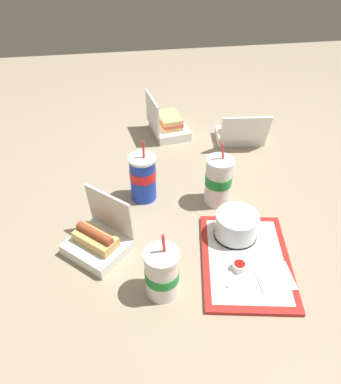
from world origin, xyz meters
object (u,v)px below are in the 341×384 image
object	(u,v)px
soda_cup_back	(218,181)
food_tray	(246,260)
soda_cup_left	(143,178)
cake_container	(236,226)
ketchup_cup	(239,266)
clamshell_sandwich_front	(168,125)
plastic_fork	(232,272)
soda_cup_front	(162,273)
clamshell_hotdog_left	(240,133)
clamshell_hotdog_corner	(98,241)

from	to	relation	value
soda_cup_back	food_tray	bearing A→B (deg)	-176.54
food_tray	soda_cup_left	size ratio (longest dim) A/B	1.78
cake_container	food_tray	bearing A→B (deg)	-177.45
ketchup_cup	clamshell_sandwich_front	distance (m)	0.83
cake_container	plastic_fork	world-z (taller)	cake_container
ketchup_cup	soda_cup_front	xyz separation A→B (m)	(-0.03, 0.23, 0.05)
plastic_fork	soda_cup_back	xyz separation A→B (m)	(0.33, -0.04, 0.08)
food_tray	cake_container	world-z (taller)	cake_container
soda_cup_front	food_tray	bearing A→B (deg)	-75.87
clamshell_sandwich_front	soda_cup_front	size ratio (longest dim) A/B	1.01
cake_container	soda_cup_back	bearing A→B (deg)	3.96
ketchup_cup	clamshell_sandwich_front	bearing A→B (deg)	5.94
ketchup_cup	clamshell_hotdog_left	distance (m)	0.75
ketchup_cup	soda_cup_left	bearing A→B (deg)	31.82
ketchup_cup	clamshell_sandwich_front	xyz separation A→B (m)	(0.82, 0.09, 0.02)
food_tray	cake_container	distance (m)	0.11
clamshell_sandwich_front	food_tray	bearing A→B (deg)	-171.37
clamshell_hotdog_left	soda_cup_back	xyz separation A→B (m)	(-0.39, 0.20, 0.05)
cake_container	clamshell_sandwich_front	size ratio (longest dim) A/B	0.64
plastic_fork	soda_cup_front	bearing A→B (deg)	125.82
cake_container	plastic_fork	distance (m)	0.16
ketchup_cup	food_tray	bearing A→B (deg)	-43.49
cake_container	soda_cup_front	world-z (taller)	soda_cup_front
plastic_fork	clamshell_sandwich_front	distance (m)	0.84
plastic_fork	soda_cup_back	distance (m)	0.34
food_tray	clamshell_sandwich_front	xyz separation A→B (m)	(0.79, 0.12, 0.04)
food_tray	soda_cup_back	bearing A→B (deg)	3.46
clamshell_sandwich_front	soda_cup_back	world-z (taller)	soda_cup_back
plastic_fork	clamshell_hotdog_left	distance (m)	0.76
cake_container	soda_cup_left	size ratio (longest dim) A/B	0.59
clamshell_hotdog_left	soda_cup_left	size ratio (longest dim) A/B	0.94
food_tray	plastic_fork	xyz separation A→B (m)	(-0.05, 0.06, 0.01)
clamshell_sandwich_front	soda_cup_back	xyz separation A→B (m)	(-0.50, -0.10, 0.05)
ketchup_cup	plastic_fork	bearing A→B (deg)	112.13
clamshell_hotdog_corner	ketchup_cup	bearing A→B (deg)	-110.46
soda_cup_left	plastic_fork	bearing A→B (deg)	-151.43
food_tray	soda_cup_back	world-z (taller)	soda_cup_back
ketchup_cup	clamshell_hotdog_corner	size ratio (longest dim) A/B	0.17
cake_container	clamshell_hotdog_left	world-z (taller)	clamshell_hotdog_left
food_tray	ketchup_cup	xyz separation A→B (m)	(-0.04, 0.03, 0.02)
clamshell_sandwich_front	soda_cup_left	world-z (taller)	soda_cup_left
plastic_fork	clamshell_sandwich_front	size ratio (longest dim) A/B	0.52
plastic_fork	soda_cup_back	world-z (taller)	soda_cup_back
cake_container	clamshell_sandwich_front	distance (m)	0.70
clamshell_sandwich_front	soda_cup_back	bearing A→B (deg)	-168.46
clamshell_hotdog_left	soda_cup_front	world-z (taller)	soda_cup_front
food_tray	plastic_fork	bearing A→B (deg)	128.22
plastic_fork	clamshell_sandwich_front	bearing A→B (deg)	34.36
food_tray	clamshell_hotdog_left	xyz separation A→B (m)	(0.68, -0.19, 0.03)
clamshell_hotdog_corner	soda_cup_left	size ratio (longest dim) A/B	1.00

